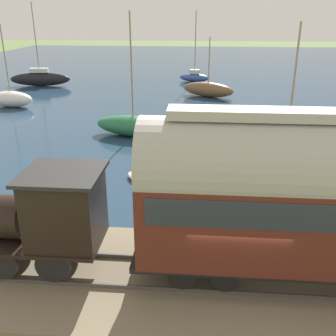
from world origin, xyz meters
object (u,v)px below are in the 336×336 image
object	(u,v)px
sailboat_black	(40,78)
sailboat_white	(11,99)
sailboat_green	(133,126)
rowboat_off_pier	(145,180)
sailboat_brown	(208,89)
sailboat_gray	(286,153)
sailboat_blue	(195,77)
passenger_coach	(309,193)
steam_locomotive	(20,214)

from	to	relation	value
sailboat_black	sailboat_white	world-z (taller)	sailboat_black
sailboat_green	sailboat_white	bearing A→B (deg)	71.70
rowboat_off_pier	sailboat_brown	bearing A→B (deg)	36.60
sailboat_gray	sailboat_blue	bearing A→B (deg)	39.49
passenger_coach	sailboat_gray	bearing A→B (deg)	-9.05
sailboat_blue	rowboat_off_pier	world-z (taller)	sailboat_blue
sailboat_black	sailboat_white	distance (m)	9.78
sailboat_black	sailboat_blue	xyz separation A→B (m)	(3.99, -16.33, -0.22)
sailboat_black	sailboat_green	world-z (taller)	sailboat_black
steam_locomotive	sailboat_green	world-z (taller)	sailboat_green
steam_locomotive	sailboat_black	distance (m)	33.95
sailboat_black	sailboat_brown	bearing A→B (deg)	-109.84
passenger_coach	rowboat_off_pier	bearing A→B (deg)	35.98
passenger_coach	rowboat_off_pier	world-z (taller)	passenger_coach
sailboat_black	sailboat_blue	size ratio (longest dim) A/B	1.11
sailboat_gray	sailboat_blue	world-z (taller)	sailboat_blue
steam_locomotive	rowboat_off_pier	bearing A→B (deg)	-18.36
rowboat_off_pier	steam_locomotive	bearing A→B (deg)	-152.87
steam_locomotive	sailboat_white	world-z (taller)	sailboat_white
sailboat_brown	rowboat_off_pier	bearing A→B (deg)	-163.59
sailboat_gray	sailboat_blue	xyz separation A→B (m)	(25.27, 5.28, -0.05)
steam_locomotive	sailboat_blue	world-z (taller)	sailboat_blue
sailboat_brown	sailboat_white	size ratio (longest dim) A/B	0.82
sailboat_white	sailboat_blue	bearing A→B (deg)	-40.83
steam_locomotive	sailboat_black	xyz separation A→B (m)	(31.67, 12.17, -1.43)
sailboat_gray	sailboat_white	distance (m)	23.36
sailboat_green	steam_locomotive	bearing A→B (deg)	-168.75
sailboat_green	rowboat_off_pier	size ratio (longest dim) A/B	3.17
sailboat_brown	sailboat_gray	bearing A→B (deg)	-142.00
sailboat_brown	rowboat_off_pier	distance (m)	20.37
sailboat_brown	sailboat_blue	xyz separation A→B (m)	(8.18, 1.43, -0.11)
passenger_coach	sailboat_white	bearing A→B (deg)	40.28
sailboat_blue	sailboat_black	bearing A→B (deg)	118.35
sailboat_gray	steam_locomotive	bearing A→B (deg)	165.44
steam_locomotive	sailboat_gray	bearing A→B (deg)	-42.25
sailboat_green	rowboat_off_pier	distance (m)	7.55
passenger_coach	sailboat_black	distance (m)	37.51
rowboat_off_pier	passenger_coach	bearing A→B (deg)	-98.53
steam_locomotive	sailboat_black	bearing A→B (deg)	21.02
sailboat_white	sailboat_blue	world-z (taller)	sailboat_blue
steam_locomotive	sailboat_blue	size ratio (longest dim) A/B	0.79
sailboat_blue	rowboat_off_pier	size ratio (longest dim) A/B	3.17
passenger_coach	sailboat_white	size ratio (longest dim) A/B	1.38
sailboat_brown	sailboat_black	size ratio (longest dim) A/B	0.65
steam_locomotive	passenger_coach	bearing A→B (deg)	-90.00
steam_locomotive	sailboat_blue	distance (m)	35.94
sailboat_white	rowboat_off_pier	size ratio (longest dim) A/B	2.77
sailboat_blue	rowboat_off_pier	bearing A→B (deg)	-168.87
passenger_coach	sailboat_black	size ratio (longest dim) A/B	1.09
sailboat_black	sailboat_gray	bearing A→B (deg)	-141.13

